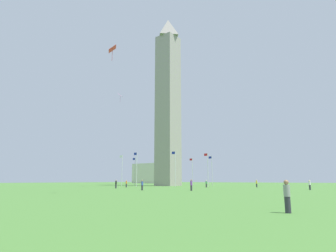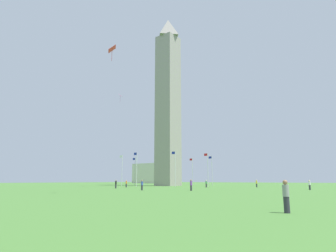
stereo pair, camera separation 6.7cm
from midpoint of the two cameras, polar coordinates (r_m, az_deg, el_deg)
ground_plane at (r=84.44m, az=-0.02°, el=-11.73°), size 260.00×260.00×0.00m
obelisk_monument at (r=87.88m, az=-0.02°, el=5.49°), size 5.72×5.72×52.04m
flagpole_n at (r=93.07m, az=-6.59°, el=-8.63°), size 1.12×0.14×8.72m
flagpole_ne at (r=83.76m, az=-9.11°, el=-8.35°), size 1.12×0.14×8.72m
flagpole_e at (r=74.47m, az=-6.26°, el=-8.15°), size 1.12×0.14×8.72m
flagpole_se at (r=71.50m, az=1.39°, el=-8.11°), size 1.12×0.14×8.72m
flagpole_s at (r=77.27m, az=7.82°, el=-8.21°), size 1.12×0.14×8.72m
flagpole_sw at (r=87.27m, az=8.64°, el=-8.45°), size 1.12×0.14×8.72m
flagpole_w at (r=95.33m, az=4.80°, el=-8.71°), size 1.12×0.14×8.72m
flagpole_nw at (r=97.57m, az=-1.11°, el=-8.79°), size 1.12×0.14×8.72m
person_blue_shirt at (r=47.48m, az=-5.17°, el=-11.57°), size 0.32×0.32×1.63m
person_white_shirt at (r=54.19m, az=26.16°, el=-10.43°), size 0.32×0.32×1.62m
person_yellow_shirt at (r=70.18m, az=17.08°, el=-10.80°), size 0.32×0.32×1.72m
person_black_shirt at (r=59.07m, az=-10.28°, el=-11.21°), size 0.32×0.32×1.70m
person_orange_shirt at (r=67.02m, az=-8.26°, el=-11.22°), size 0.32×0.32×1.61m
person_gray_shirt at (r=16.02m, az=22.36°, el=-12.75°), size 0.32×0.32×1.63m
person_purple_shirt at (r=45.46m, az=4.57°, el=-11.56°), size 0.32×0.32×1.71m
person_green_shirt at (r=66.30m, az=7.54°, el=-11.25°), size 0.32×0.32×1.61m
kite_pink_diamond at (r=76.00m, az=-9.42°, el=5.97°), size 1.49×1.64×2.30m
kite_red_diamond at (r=37.87m, az=-10.98°, el=14.64°), size 1.44×1.42×1.96m
distant_building at (r=154.68m, az=-2.87°, el=-9.33°), size 20.07×12.05×10.18m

